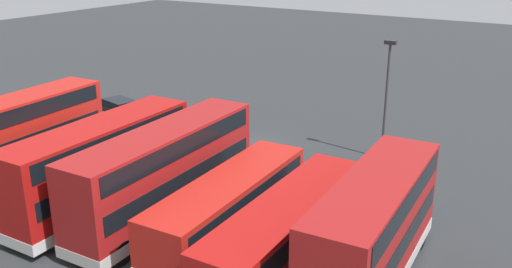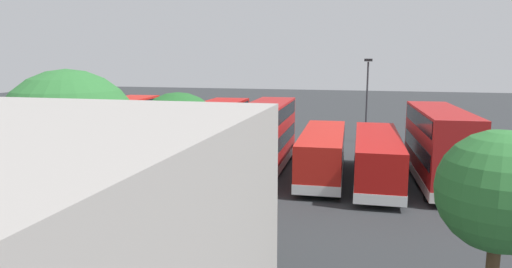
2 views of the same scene
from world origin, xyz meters
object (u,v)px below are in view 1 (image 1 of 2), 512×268
object	(u,v)px
car_hatchback_silver	(119,108)
lamp_post_tall	(387,91)
bus_single_deck_sixth	(55,162)
waste_bin_yellow	(155,118)
bus_double_decker_fourth	(166,170)
bus_single_deck_third	(229,206)
bus_double_decker_fifth	(102,164)
bus_double_decker_near_end	(374,228)
bus_double_decker_seventh	(15,135)
bus_single_deck_second	(287,229)

from	to	relation	value
car_hatchback_silver	lamp_post_tall	world-z (taller)	lamp_post_tall
bus_single_deck_sixth	waste_bin_yellow	world-z (taller)	bus_single_deck_sixth
bus_double_decker_fourth	lamp_post_tall	size ratio (longest dim) A/B	1.59
waste_bin_yellow	bus_single_deck_third	bearing A→B (deg)	142.48
bus_double_decker_fifth	bus_double_decker_near_end	bearing A→B (deg)	-176.34
bus_double_decker_fourth	car_hatchback_silver	bearing A→B (deg)	-37.30
bus_double_decker_near_end	bus_double_decker_seventh	bearing A→B (deg)	1.09
car_hatchback_silver	bus_double_decker_fourth	bearing A→B (deg)	142.70
bus_single_deck_third	bus_double_decker_fourth	size ratio (longest dim) A/B	0.89
bus_double_decker_fourth	waste_bin_yellow	xyz separation A→B (m)	(10.42, -10.80, -1.98)
bus_double_decker_near_end	bus_double_decker_fifth	distance (m)	14.06
bus_single_deck_third	bus_double_decker_seventh	size ratio (longest dim) A/B	0.90
bus_single_deck_second	bus_double_decker_seventh	world-z (taller)	bus_double_decker_seventh
bus_double_decker_seventh	bus_double_decker_near_end	bearing A→B (deg)	-178.91
bus_single_deck_second	lamp_post_tall	distance (m)	14.19
bus_double_decker_seventh	bus_double_decker_fourth	bearing A→B (deg)	-177.19
bus_double_decker_fifth	lamp_post_tall	world-z (taller)	lamp_post_tall
bus_double_decker_near_end	car_hatchback_silver	xyz separation A→B (m)	(24.75, -10.81, -1.75)
bus_double_decker_fourth	car_hatchback_silver	world-z (taller)	bus_double_decker_fourth
bus_single_deck_second	bus_double_decker_seventh	xyz separation A→B (m)	(18.05, -0.14, 0.83)
bus_double_decker_fourth	car_hatchback_silver	size ratio (longest dim) A/B	2.73
bus_double_decker_fourth	bus_single_deck_third	bearing A→B (deg)	177.58
bus_double_decker_fourth	bus_double_decker_fifth	size ratio (longest dim) A/B	1.07
bus_double_decker_near_end	waste_bin_yellow	xyz separation A→B (m)	(21.15, -10.92, -1.97)
bus_double_decker_fifth	bus_single_deck_second	bearing A→B (deg)	-178.12
bus_double_decker_near_end	bus_single_deck_sixth	distance (m)	17.97
bus_single_deck_second	bus_single_deck_sixth	size ratio (longest dim) A/B	1.05
bus_double_decker_near_end	waste_bin_yellow	world-z (taller)	bus_double_decker_near_end
car_hatchback_silver	waste_bin_yellow	xyz separation A→B (m)	(-3.61, -0.11, -0.22)
bus_double_decker_fourth	waste_bin_yellow	bearing A→B (deg)	-46.03
bus_single_deck_third	bus_double_decker_fifth	bearing A→B (deg)	6.81
bus_double_decker_fourth	bus_single_deck_sixth	xyz separation A→B (m)	(7.21, 0.82, -0.83)
bus_single_deck_third	bus_double_decker_near_end	bearing A→B (deg)	-179.66
bus_single_deck_second	lamp_post_tall	world-z (taller)	lamp_post_tall
bus_single_deck_sixth	bus_double_decker_seventh	world-z (taller)	bus_double_decker_seventh
bus_double_decker_near_end	bus_double_decker_fifth	bearing A→B (deg)	3.66
bus_double_decker_seventh	lamp_post_tall	size ratio (longest dim) A/B	1.57
bus_single_deck_second	bus_double_decker_fifth	bearing A→B (deg)	1.88
bus_single_deck_third	waste_bin_yellow	size ratio (longest dim) A/B	11.17
bus_single_deck_third	bus_double_decker_seventh	distance (m)	14.75
bus_double_decker_fourth	bus_single_deck_sixth	world-z (taller)	bus_double_decker_fourth
bus_double_decker_fifth	bus_double_decker_seventh	distance (m)	7.57
bus_double_decker_near_end	bus_double_decker_fourth	world-z (taller)	same
bus_double_decker_near_end	bus_single_deck_sixth	xyz separation A→B (m)	(17.94, 0.69, -0.83)
lamp_post_tall	waste_bin_yellow	bearing A→B (deg)	8.17
bus_double_decker_fifth	lamp_post_tall	distance (m)	17.34
bus_double_decker_near_end	bus_single_deck_second	size ratio (longest dim) A/B	0.93
bus_double_decker_fourth	bus_double_decker_seventh	distance (m)	10.87
bus_single_deck_third	car_hatchback_silver	xyz separation A→B (m)	(17.88, -10.85, -0.92)
bus_double_decker_near_end	bus_single_deck_second	distance (m)	3.67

